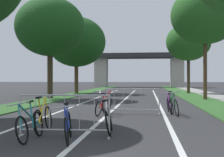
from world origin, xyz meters
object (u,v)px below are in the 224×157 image
Objects in this scene: tree_right_cypress_far at (188,42)px; bicycle_red_0 at (104,105)px; tree_left_oak_near at (50,27)px; bicycle_yellow_7 at (44,118)px; crowd_barrier_nearest at (64,116)px; crowd_barrier_second at (132,101)px; bicycle_white_3 at (109,120)px; bicycle_silver_4 at (102,104)px; tree_left_maple_mid at (76,42)px; bicycle_blue_1 at (68,126)px; bicycle_teal_6 at (30,125)px; bicycle_purple_2 at (169,105)px; tree_right_oak_mid at (205,15)px; bicycle_green_5 at (173,106)px.

tree_right_cypress_far reaches higher than bicycle_red_0.
tree_left_oak_near is at bearing 131.98° from bicycle_red_0.
tree_right_cypress_far is at bearing 68.88° from bicycle_yellow_7.
crowd_barrier_nearest and crowd_barrier_second have the same top height.
bicycle_red_0 is 1.04× the size of bicycle_white_3.
crowd_barrier_nearest is at bearing -101.82° from bicycle_silver_4.
bicycle_silver_4 reaches higher than bicycle_white_3.
bicycle_red_0 is at bearing -88.92° from bicycle_silver_4.
tree_right_cypress_far is (11.04, 0.73, -0.07)m from tree_left_maple_mid.
bicycle_yellow_7 is (4.34, -22.13, -4.75)m from tree_left_maple_mid.
tree_right_cypress_far is 24.28m from bicycle_yellow_7.
bicycle_white_3 is (0.80, 1.06, 0.01)m from bicycle_blue_1.
bicycle_teal_6 is (-6.68, -23.84, -4.71)m from tree_right_cypress_far.
bicycle_purple_2 is at bearing 65.02° from bicycle_white_3.
tree_right_oak_mid is 15.37m from bicycle_white_3.
bicycle_purple_2 is 0.99× the size of bicycle_yellow_7.
bicycle_blue_1 is 1.03× the size of bicycle_purple_2.
tree_right_cypress_far is 19.12m from bicycle_silver_4.
tree_left_maple_mid is at bearing 90.17° from tree_left_oak_near.
tree_left_maple_mid reaches higher than tree_right_cypress_far.
tree_left_maple_mid reaches higher than bicycle_yellow_7.
bicycle_green_5 is at bearing -29.34° from bicycle_silver_4.
tree_left_maple_mid is 4.69× the size of bicycle_teal_6.
tree_left_oak_near is 3.22× the size of crowd_barrier_nearest.
tree_right_oak_mid is 12.21m from bicycle_red_0.
crowd_barrier_nearest reaches higher than bicycle_silver_4.
bicycle_teal_6 is (4.36, -23.11, -4.78)m from tree_left_maple_mid.
tree_right_oak_mid is (10.96, -8.52, 0.64)m from tree_left_maple_mid.
tree_right_cypress_far is 18.55m from bicycle_purple_2.
bicycle_white_3 is at bearing -112.36° from bicycle_purple_2.
crowd_barrier_second is 5.86m from bicycle_blue_1.
bicycle_yellow_7 reaches higher than bicycle_teal_6.
tree_left_maple_mid is 1.10× the size of tree_right_cypress_far.
bicycle_blue_1 is (-5.70, -14.59, -5.42)m from tree_right_oak_mid.
bicycle_red_0 is (0.30, 4.70, -0.13)m from crowd_barrier_nearest.
bicycle_teal_6 is (-2.08, -5.73, -0.16)m from crowd_barrier_second.
crowd_barrier_nearest is 5.81m from bicycle_silver_4.
tree_left_oak_near is at bearing 109.35° from bicycle_white_3.
crowd_barrier_second is (6.43, -17.38, -4.62)m from tree_left_maple_mid.
crowd_barrier_second reaches higher than bicycle_silver_4.
tree_right_oak_mid is 4.71× the size of bicycle_green_5.
bicycle_purple_2 is at bearing -99.85° from tree_right_cypress_far.
tree_right_cypress_far reaches higher than bicycle_silver_4.
tree_right_oak_mid is 9.28m from tree_right_cypress_far.
bicycle_white_3 is 0.98× the size of bicycle_yellow_7.
crowd_barrier_nearest is 4.71m from bicycle_red_0.
bicycle_white_3 is (-1.91, -5.10, 0.01)m from bicycle_purple_2.
tree_left_oak_near is 16.38m from bicycle_blue_1.
tree_left_maple_mid is 18.22m from bicycle_silver_4.
bicycle_purple_2 is at bearing 62.74° from crowd_barrier_nearest.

